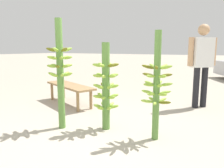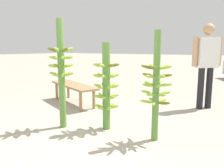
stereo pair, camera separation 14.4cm
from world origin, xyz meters
The scene contains 6 objects.
ground_plane centered at (0.00, 0.00, 0.00)m, with size 80.00×80.00×0.00m, color #A89E8C.
banana_stalk_left centered at (-0.72, 0.21, 0.90)m, with size 0.40×0.40×1.68m.
banana_stalk_center centered at (-0.09, 0.51, 0.67)m, with size 0.41×0.41×1.33m.
banana_stalk_right centered at (0.70, 0.50, 0.75)m, with size 0.43×0.42×1.48m.
vendor_person centered at (1.00, 2.57, 1.03)m, with size 0.54×0.56×1.73m.
market_bench centered at (-1.57, 1.43, 0.38)m, with size 1.58×0.99×0.44m.
Camera 2 is at (1.70, -2.22, 1.25)m, focal length 35.00 mm.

